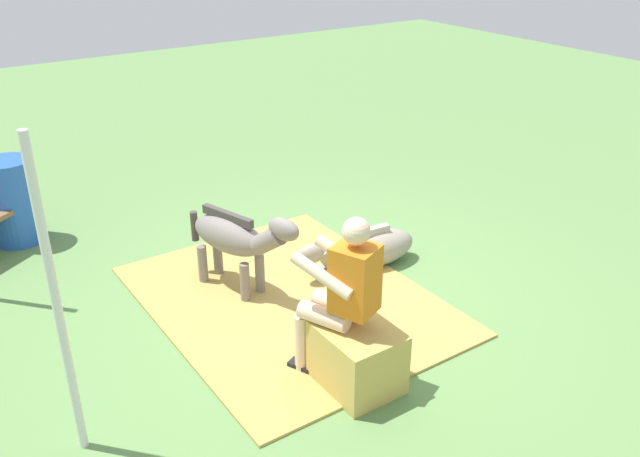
{
  "coord_description": "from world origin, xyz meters",
  "views": [
    {
      "loc": [
        -4.47,
        3.08,
        3.33
      ],
      "look_at": [
        0.29,
        -0.17,
        0.55
      ],
      "focal_mm": 38.14,
      "sensor_mm": 36.0,
      "label": 1
    }
  ],
  "objects_px": {
    "pony_standing": "(236,238)",
    "tent_pole_left": "(57,306)",
    "person_seated": "(341,290)",
    "water_barrel": "(13,201)",
    "hay_bale": "(357,357)",
    "pony_lying": "(368,250)"
  },
  "relations": [
    {
      "from": "person_seated",
      "to": "water_barrel",
      "type": "xyz_separation_m",
      "value": [
        3.87,
        1.5,
        -0.31
      ]
    },
    {
      "from": "hay_bale",
      "to": "water_barrel",
      "type": "height_order",
      "value": "water_barrel"
    },
    {
      "from": "hay_bale",
      "to": "water_barrel",
      "type": "xyz_separation_m",
      "value": [
        4.03,
        1.54,
        0.21
      ]
    },
    {
      "from": "person_seated",
      "to": "pony_lying",
      "type": "distance_m",
      "value": 1.88
    },
    {
      "from": "hay_bale",
      "to": "person_seated",
      "type": "xyz_separation_m",
      "value": [
        0.16,
        0.05,
        0.52
      ]
    },
    {
      "from": "hay_bale",
      "to": "tent_pole_left",
      "type": "xyz_separation_m",
      "value": [
        0.52,
        1.92,
        0.86
      ]
    },
    {
      "from": "hay_bale",
      "to": "tent_pole_left",
      "type": "distance_m",
      "value": 2.17
    },
    {
      "from": "pony_standing",
      "to": "tent_pole_left",
      "type": "relative_size",
      "value": 0.59
    },
    {
      "from": "person_seated",
      "to": "pony_standing",
      "type": "xyz_separation_m",
      "value": [
        1.58,
        0.04,
        -0.21
      ]
    },
    {
      "from": "hay_bale",
      "to": "water_barrel",
      "type": "relative_size",
      "value": 0.67
    },
    {
      "from": "person_seated",
      "to": "pony_lying",
      "type": "relative_size",
      "value": 1.03
    },
    {
      "from": "tent_pole_left",
      "to": "pony_standing",
      "type": "bearing_deg",
      "value": -56.42
    },
    {
      "from": "pony_lying",
      "to": "water_barrel",
      "type": "relative_size",
      "value": 1.46
    },
    {
      "from": "hay_bale",
      "to": "person_seated",
      "type": "relative_size",
      "value": 0.45
    },
    {
      "from": "person_seated",
      "to": "pony_lying",
      "type": "xyz_separation_m",
      "value": [
        1.27,
        -1.26,
        -0.58
      ]
    },
    {
      "from": "pony_standing",
      "to": "person_seated",
      "type": "bearing_deg",
      "value": -178.52
    },
    {
      "from": "water_barrel",
      "to": "pony_standing",
      "type": "bearing_deg",
      "value": -147.48
    },
    {
      "from": "hay_bale",
      "to": "pony_standing",
      "type": "relative_size",
      "value": 0.47
    },
    {
      "from": "tent_pole_left",
      "to": "pony_lying",
      "type": "bearing_deg",
      "value": -73.89
    },
    {
      "from": "water_barrel",
      "to": "pony_lying",
      "type": "bearing_deg",
      "value": -133.34
    },
    {
      "from": "person_seated",
      "to": "tent_pole_left",
      "type": "height_order",
      "value": "tent_pole_left"
    },
    {
      "from": "pony_lying",
      "to": "water_barrel",
      "type": "height_order",
      "value": "water_barrel"
    }
  ]
}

